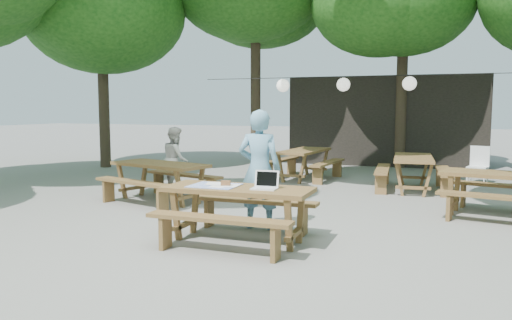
{
  "coord_description": "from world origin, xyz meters",
  "views": [
    {
      "loc": [
        2.15,
        -6.69,
        1.82
      ],
      "look_at": [
        -0.39,
        0.16,
        1.05
      ],
      "focal_mm": 35.0,
      "sensor_mm": 36.0,
      "label": 1
    }
  ],
  "objects": [
    {
      "name": "ground",
      "position": [
        0.0,
        0.0,
        0.0
      ],
      "size": [
        80.0,
        80.0,
        0.0
      ],
      "primitive_type": "plane",
      "color": "slate",
      "rests_on": "ground"
    },
    {
      "name": "pavilion",
      "position": [
        0.5,
        10.5,
        1.4
      ],
      "size": [
        6.0,
        3.0,
        2.8
      ],
      "primitive_type": "cube",
      "color": "black",
      "rests_on": "ground"
    },
    {
      "name": "main_picnic_table",
      "position": [
        -0.39,
        -0.54,
        0.39
      ],
      "size": [
        2.0,
        1.58,
        0.75
      ],
      "color": "brown",
      "rests_on": "ground"
    },
    {
      "name": "picnic_table_nw",
      "position": [
        -2.94,
        1.67,
        0.39
      ],
      "size": [
        2.26,
        2.04,
        0.75
      ],
      "rotation": [
        0.0,
        0.0,
        -0.28
      ],
      "color": "brown",
      "rests_on": "ground"
    },
    {
      "name": "picnic_table_ne",
      "position": [
        3.19,
        2.32,
        0.39
      ],
      "size": [
        2.18,
        1.92,
        0.75
      ],
      "rotation": [
        0.0,
        0.0,
        -0.2
      ],
      "color": "brown",
      "rests_on": "ground"
    },
    {
      "name": "picnic_table_far_w",
      "position": [
        -1.11,
        5.6,
        0.39
      ],
      "size": [
        1.79,
        2.08,
        0.75
      ],
      "rotation": [
        0.0,
        0.0,
        1.45
      ],
      "color": "brown",
      "rests_on": "ground"
    },
    {
      "name": "picnic_table_far_e",
      "position": [
        1.61,
        4.72,
        0.39
      ],
      "size": [
        1.7,
        2.05,
        0.75
      ],
      "rotation": [
        0.0,
        0.0,
        1.64
      ],
      "color": "brown",
      "rests_on": "ground"
    },
    {
      "name": "woman",
      "position": [
        -0.37,
        0.27,
        0.9
      ],
      "size": [
        0.68,
        0.47,
        1.79
      ],
      "primitive_type": "imported",
      "rotation": [
        0.0,
        0.0,
        3.21
      ],
      "color": "#6AA1C1",
      "rests_on": "ground"
    },
    {
      "name": "second_person",
      "position": [
        -3.28,
        2.88,
        0.7
      ],
      "size": [
        0.81,
        0.86,
        1.4
      ],
      "primitive_type": "imported",
      "rotation": [
        0.0,
        0.0,
        2.12
      ],
      "color": "white",
      "rests_on": "ground"
    },
    {
      "name": "plastic_chair",
      "position": [
        3.01,
        6.24,
        0.26
      ],
      "size": [
        0.54,
        0.54,
        0.9
      ],
      "rotation": [
        0.0,
        0.0,
        -0.26
      ],
      "color": "white",
      "rests_on": "ground"
    },
    {
      "name": "laptop",
      "position": [
        0.0,
        -0.53,
        0.81
      ],
      "size": [
        0.34,
        0.27,
        0.24
      ],
      "rotation": [
        0.0,
        0.0,
        0.04
      ],
      "color": "white",
      "rests_on": "main_picnic_table"
    },
    {
      "name": "tabletop_clutter",
      "position": [
        -0.7,
        -0.53,
        0.76
      ],
      "size": [
        0.67,
        0.55,
        0.08
      ],
      "color": "blue",
      "rests_on": "main_picnic_table"
    },
    {
      "name": "paper_lanterns",
      "position": [
        -0.19,
        6.0,
        2.4
      ],
      "size": [
        9.0,
        0.34,
        0.38
      ],
      "color": "black",
      "rests_on": "ground"
    }
  ]
}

